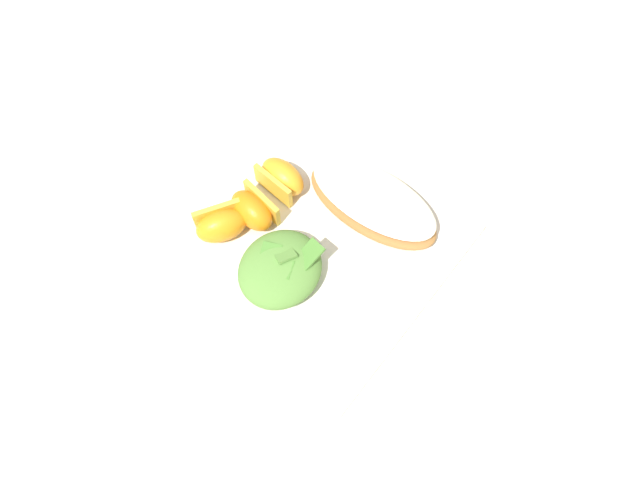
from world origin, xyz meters
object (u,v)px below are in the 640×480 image
(cheesy_pizza_bread, at_px, (373,203))
(orange_wedge_middle, at_px, (253,210))
(green_salad_pile, at_px, (280,269))
(orange_wedge_rear, at_px, (221,224))
(white_plate, at_px, (320,246))
(orange_wedge_front, at_px, (282,178))

(cheesy_pizza_bread, xyz_separation_m, orange_wedge_middle, (0.10, -0.10, 0.00))
(green_salad_pile, xyz_separation_m, orange_wedge_rear, (-0.00, -0.09, -0.00))
(green_salad_pile, height_order, orange_wedge_rear, green_salad_pile)
(white_plate, bearing_deg, cheesy_pizza_bread, 163.95)
(cheesy_pizza_bread, xyz_separation_m, orange_wedge_rear, (0.13, -0.12, 0.00))
(white_plate, xyz_separation_m, orange_wedge_rear, (0.06, -0.10, 0.03))
(orange_wedge_rear, bearing_deg, orange_wedge_front, 170.74)
(orange_wedge_middle, height_order, orange_wedge_rear, same)
(white_plate, height_order, orange_wedge_middle, orange_wedge_middle)
(orange_wedge_middle, bearing_deg, green_salad_pile, 62.74)
(cheesy_pizza_bread, distance_m, orange_wedge_middle, 0.14)
(orange_wedge_middle, bearing_deg, orange_wedge_rear, -23.45)
(orange_wedge_front, relative_size, orange_wedge_middle, 0.97)
(white_plate, xyz_separation_m, cheesy_pizza_bread, (-0.07, 0.02, 0.03))
(white_plate, distance_m, green_salad_pile, 0.07)
(cheesy_pizza_bread, bearing_deg, green_salad_pile, -13.08)
(orange_wedge_front, bearing_deg, cheesy_pizza_bread, 111.56)
(cheesy_pizza_bread, relative_size, orange_wedge_front, 2.79)
(orange_wedge_front, bearing_deg, green_salad_pile, 39.18)
(white_plate, height_order, cheesy_pizza_bread, cheesy_pizza_bread)
(green_salad_pile, height_order, orange_wedge_front, green_salad_pile)
(orange_wedge_middle, bearing_deg, white_plate, 104.71)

